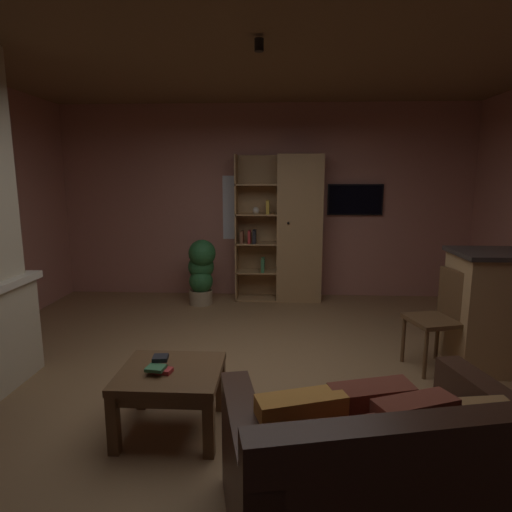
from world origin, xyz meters
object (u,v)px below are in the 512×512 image
(table_book_1, at_px, (156,368))
(table_book_2, at_px, (160,358))
(potted_floor_plant, at_px, (201,270))
(wall_mounted_tv, at_px, (355,200))
(coffee_table, at_px, (171,381))
(leather_couch, at_px, (380,479))
(table_book_0, at_px, (163,370))
(bookshelf_cabinet, at_px, (293,229))
(dining_chair, at_px, (442,313))

(table_book_1, xyz_separation_m, table_book_2, (0.00, 0.10, 0.03))
(table_book_2, distance_m, potted_floor_plant, 3.01)
(wall_mounted_tv, bearing_deg, table_book_1, -117.73)
(potted_floor_plant, height_order, wall_mounted_tv, wall_mounted_tv)
(coffee_table, relative_size, table_book_1, 5.80)
(leather_couch, height_order, wall_mounted_tv, wall_mounted_tv)
(table_book_0, height_order, wall_mounted_tv, wall_mounted_tv)
(coffee_table, distance_m, table_book_0, 0.12)
(wall_mounted_tv, bearing_deg, bookshelf_cabinet, -166.70)
(table_book_1, height_order, table_book_2, table_book_2)
(bookshelf_cabinet, distance_m, dining_chair, 2.62)
(table_book_1, bearing_deg, potted_floor_plant, 94.59)
(table_book_0, height_order, table_book_2, table_book_2)
(wall_mounted_tv, bearing_deg, dining_chair, -80.83)
(leather_couch, xyz_separation_m, table_book_2, (-1.30, 0.87, 0.21))
(bookshelf_cabinet, relative_size, leather_couch, 1.28)
(leather_couch, bearing_deg, bookshelf_cabinet, 93.90)
(leather_couch, bearing_deg, table_book_0, 148.00)
(table_book_2, bearing_deg, table_book_0, -66.09)
(table_book_2, xyz_separation_m, potted_floor_plant, (-0.25, 3.00, -0.03))
(table_book_0, distance_m, wall_mounted_tv, 4.18)
(coffee_table, bearing_deg, bookshelf_cabinet, 74.31)
(leather_couch, relative_size, table_book_2, 15.89)
(leather_couch, relative_size, table_book_1, 13.61)
(dining_chair, xyz_separation_m, wall_mounted_tv, (-0.39, 2.44, 0.90))
(potted_floor_plant, xyz_separation_m, wall_mounted_tv, (2.16, 0.53, 0.94))
(table_book_0, bearing_deg, wall_mounted_tv, 62.61)
(table_book_2, height_order, potted_floor_plant, potted_floor_plant)
(table_book_1, bearing_deg, table_book_0, 30.51)
(table_book_2, bearing_deg, bookshelf_cabinet, 73.00)
(potted_floor_plant, bearing_deg, table_book_1, -85.41)
(table_book_0, height_order, dining_chair, dining_chair)
(bookshelf_cabinet, height_order, table_book_1, bookshelf_cabinet)
(bookshelf_cabinet, relative_size, potted_floor_plant, 2.25)
(leather_couch, relative_size, dining_chair, 1.75)
(potted_floor_plant, distance_m, wall_mounted_tv, 2.41)
(potted_floor_plant, bearing_deg, bookshelf_cabinet, 14.24)
(table_book_2, relative_size, wall_mounted_tv, 0.13)
(leather_couch, xyz_separation_m, wall_mounted_tv, (0.61, 4.40, 1.12))
(table_book_2, bearing_deg, potted_floor_plant, 94.82)
(leather_couch, bearing_deg, table_book_2, 146.18)
(table_book_1, distance_m, table_book_2, 0.11)
(coffee_table, xyz_separation_m, wall_mounted_tv, (1.83, 3.56, 1.07))
(potted_floor_plant, bearing_deg, wall_mounted_tv, 13.85)
(bookshelf_cabinet, bearing_deg, table_book_2, -107.00)
(leather_couch, bearing_deg, potted_floor_plant, 111.88)
(bookshelf_cabinet, relative_size, table_book_0, 16.56)
(table_book_2, distance_m, wall_mounted_tv, 4.11)
(leather_couch, xyz_separation_m, dining_chair, (1.00, 1.96, 0.22))
(bookshelf_cabinet, height_order, leather_couch, bookshelf_cabinet)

